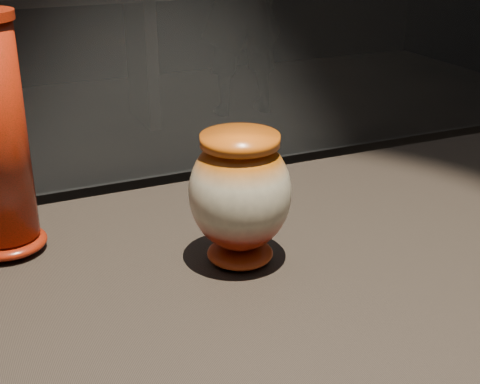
{
  "coord_description": "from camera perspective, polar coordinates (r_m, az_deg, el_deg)",
  "views": [
    {
      "loc": [
        -0.47,
        -0.73,
        1.39
      ],
      "look_at": [
        -0.11,
        0.07,
        1.01
      ],
      "focal_mm": 50.0,
      "sensor_mm": 36.0,
      "label": 1
    }
  ],
  "objects": [
    {
      "name": "back_shelf",
      "position": [
        4.49,
        -19.22,
        12.24
      ],
      "size": [
        2.0,
        0.6,
        0.9
      ],
      "color": "black",
      "rests_on": "ground"
    },
    {
      "name": "main_vase",
      "position": [
        0.96,
        -0.0,
        -0.2
      ],
      "size": [
        0.19,
        0.19,
        0.2
      ],
      "rotation": [
        0.0,
        0.0,
        0.39
      ],
      "color": "maroon",
      "rests_on": "display_plinth"
    }
  ]
}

